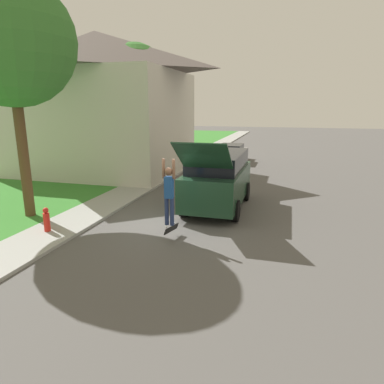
{
  "coord_description": "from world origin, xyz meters",
  "views": [
    {
      "loc": [
        3.59,
        -10.41,
        4.0
      ],
      "look_at": [
        0.45,
        0.63,
        1.12
      ],
      "focal_mm": 32.0,
      "sensor_mm": 36.0,
      "label": 1
    }
  ],
  "objects_px": {
    "suv_parked": "(218,179)",
    "fire_hydrant": "(47,220)",
    "skateboard": "(171,229)",
    "lawn_tree_far": "(135,76)",
    "car_down_street": "(231,153)",
    "skateboarder": "(169,191)",
    "lawn_tree_near": "(10,42)"
  },
  "relations": [
    {
      "from": "car_down_street",
      "to": "fire_hydrant",
      "type": "distance_m",
      "value": 16.46
    },
    {
      "from": "suv_parked",
      "to": "car_down_street",
      "type": "distance_m",
      "value": 11.83
    },
    {
      "from": "lawn_tree_far",
      "to": "skateboard",
      "type": "distance_m",
      "value": 12.48
    },
    {
      "from": "lawn_tree_far",
      "to": "car_down_street",
      "type": "xyz_separation_m",
      "value": [
        4.82,
        5.6,
        -5.04
      ]
    },
    {
      "from": "suv_parked",
      "to": "car_down_street",
      "type": "xyz_separation_m",
      "value": [
        -1.43,
        11.73,
        -0.55
      ]
    },
    {
      "from": "lawn_tree_near",
      "to": "suv_parked",
      "type": "distance_m",
      "value": 8.64
    },
    {
      "from": "car_down_street",
      "to": "skateboarder",
      "type": "height_order",
      "value": "skateboarder"
    },
    {
      "from": "lawn_tree_far",
      "to": "car_down_street",
      "type": "bearing_deg",
      "value": 49.26
    },
    {
      "from": "suv_parked",
      "to": "skateboard",
      "type": "xyz_separation_m",
      "value": [
        -0.71,
        -3.67,
        -0.89
      ]
    },
    {
      "from": "skateboarder",
      "to": "skateboard",
      "type": "height_order",
      "value": "skateboarder"
    },
    {
      "from": "skateboard",
      "to": "fire_hydrant",
      "type": "height_order",
      "value": "fire_hydrant"
    },
    {
      "from": "lawn_tree_far",
      "to": "suv_parked",
      "type": "distance_m",
      "value": 9.84
    },
    {
      "from": "lawn_tree_near",
      "to": "skateboarder",
      "type": "height_order",
      "value": "lawn_tree_near"
    },
    {
      "from": "lawn_tree_near",
      "to": "suv_parked",
      "type": "relative_size",
      "value": 1.47
    },
    {
      "from": "skateboarder",
      "to": "skateboard",
      "type": "xyz_separation_m",
      "value": [
        0.05,
        0.0,
        -1.19
      ]
    },
    {
      "from": "suv_parked",
      "to": "skateboard",
      "type": "height_order",
      "value": "suv_parked"
    },
    {
      "from": "suv_parked",
      "to": "skateboarder",
      "type": "height_order",
      "value": "suv_parked"
    },
    {
      "from": "suv_parked",
      "to": "fire_hydrant",
      "type": "xyz_separation_m",
      "value": [
        -4.67,
        -4.41,
        -0.73
      ]
    },
    {
      "from": "lawn_tree_far",
      "to": "skateboard",
      "type": "xyz_separation_m",
      "value": [
        5.54,
        -9.81,
        -5.38
      ]
    },
    {
      "from": "lawn_tree_far",
      "to": "skateboarder",
      "type": "distance_m",
      "value": 11.99
    },
    {
      "from": "lawn_tree_far",
      "to": "fire_hydrant",
      "type": "xyz_separation_m",
      "value": [
        1.59,
        -10.55,
        -5.21
      ]
    },
    {
      "from": "lawn_tree_near",
      "to": "lawn_tree_far",
      "type": "bearing_deg",
      "value": 88.95
    },
    {
      "from": "suv_parked",
      "to": "fire_hydrant",
      "type": "distance_m",
      "value": 6.46
    },
    {
      "from": "lawn_tree_far",
      "to": "suv_parked",
      "type": "height_order",
      "value": "lawn_tree_far"
    },
    {
      "from": "skateboarder",
      "to": "fire_hydrant",
      "type": "bearing_deg",
      "value": -169.3
    },
    {
      "from": "lawn_tree_far",
      "to": "skateboarder",
      "type": "bearing_deg",
      "value": -60.78
    },
    {
      "from": "skateboard",
      "to": "suv_parked",
      "type": "bearing_deg",
      "value": 79.03
    },
    {
      "from": "car_down_street",
      "to": "lawn_tree_far",
      "type": "bearing_deg",
      "value": -130.74
    },
    {
      "from": "suv_parked",
      "to": "car_down_street",
      "type": "relative_size",
      "value": 1.26
    },
    {
      "from": "car_down_street",
      "to": "fire_hydrant",
      "type": "xyz_separation_m",
      "value": [
        -3.24,
        -16.14,
        -0.17
      ]
    },
    {
      "from": "fire_hydrant",
      "to": "skateboarder",
      "type": "bearing_deg",
      "value": 10.7
    },
    {
      "from": "lawn_tree_far",
      "to": "skateboard",
      "type": "bearing_deg",
      "value": -60.54
    }
  ]
}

